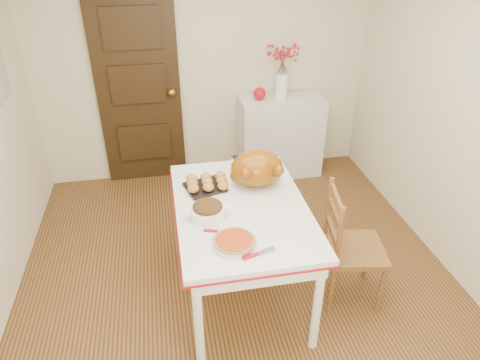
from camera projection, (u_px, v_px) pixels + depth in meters
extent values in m
cube|color=#41250F|center=(241.00, 290.00, 3.44)|extent=(3.50, 4.00, 0.00)
cube|color=beige|center=(205.00, 64.00, 4.49)|extent=(3.50, 0.00, 2.50)
cube|color=black|center=(139.00, 90.00, 4.46)|extent=(0.85, 0.06, 2.06)
cube|color=silver|center=(280.00, 137.00, 4.84)|extent=(0.90, 0.40, 0.90)
sphere|color=#A20D1A|center=(260.00, 94.00, 4.53)|extent=(0.13, 0.13, 0.13)
cylinder|color=#A1380E|center=(234.00, 241.00, 2.64)|extent=(0.29, 0.29, 0.06)
cylinder|color=white|center=(236.00, 164.00, 3.42)|extent=(0.09, 0.09, 0.12)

